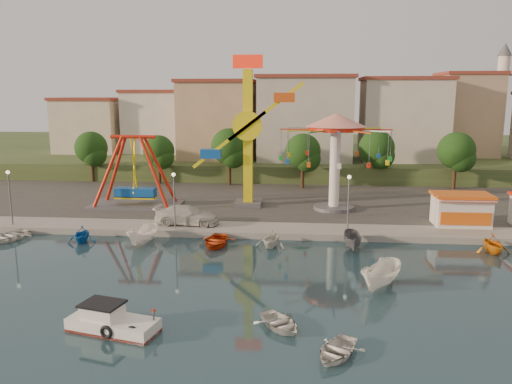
# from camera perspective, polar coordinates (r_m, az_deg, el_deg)

# --- Properties ---
(ground) EXTENTS (200.00, 200.00, 0.00)m
(ground) POSITION_cam_1_polar(r_m,az_deg,el_deg) (34.22, -1.28, -11.17)
(ground) COLOR #132835
(ground) RESTS_ON ground
(quay_deck) EXTENTS (200.00, 100.00, 0.60)m
(quay_deck) POSITION_cam_1_polar(r_m,az_deg,el_deg) (94.39, 2.80, 3.40)
(quay_deck) COLOR #9E998E
(quay_deck) RESTS_ON ground
(asphalt_pad) EXTENTS (90.00, 28.00, 0.01)m
(asphalt_pad) POSITION_cam_1_polar(r_m,az_deg,el_deg) (62.80, 1.68, -0.23)
(asphalt_pad) COLOR #4C4944
(asphalt_pad) RESTS_ON quay_deck
(hill_terrace) EXTENTS (200.00, 60.00, 3.00)m
(hill_terrace) POSITION_cam_1_polar(r_m,az_deg,el_deg) (99.20, 2.92, 4.48)
(hill_terrace) COLOR #384C26
(hill_terrace) RESTS_ON ground
(pirate_ship_ride) EXTENTS (10.00, 5.00, 8.00)m
(pirate_ship_ride) POSITION_cam_1_polar(r_m,az_deg,el_deg) (56.88, -13.71, 2.13)
(pirate_ship_ride) COLOR #59595E
(pirate_ship_ride) RESTS_ON quay_deck
(kamikaze_tower) EXTENTS (8.17, 3.10, 16.50)m
(kamikaze_tower) POSITION_cam_1_polar(r_m,az_deg,el_deg) (54.88, -0.50, 6.35)
(kamikaze_tower) COLOR #59595E
(kamikaze_tower) RESTS_ON quay_deck
(wave_swinger) EXTENTS (11.60, 11.60, 10.40)m
(wave_swinger) POSITION_cam_1_polar(r_m,az_deg,el_deg) (53.95, 9.08, 5.91)
(wave_swinger) COLOR #59595E
(wave_swinger) RESTS_ON quay_deck
(booth_left) EXTENTS (5.40, 3.78, 3.08)m
(booth_left) POSITION_cam_1_polar(r_m,az_deg,el_deg) (51.56, 22.39, -1.83)
(booth_left) COLOR white
(booth_left) RESTS_ON quay_deck
(lamp_post_0) EXTENTS (0.14, 0.14, 5.00)m
(lamp_post_0) POSITION_cam_1_polar(r_m,az_deg,el_deg) (53.20, -26.26, -0.74)
(lamp_post_0) COLOR #59595E
(lamp_post_0) RESTS_ON quay_deck
(lamp_post_1) EXTENTS (0.14, 0.14, 5.00)m
(lamp_post_1) POSITION_cam_1_polar(r_m,az_deg,el_deg) (46.98, -9.31, -1.16)
(lamp_post_1) COLOR #59595E
(lamp_post_1) RESTS_ON quay_deck
(lamp_post_2) EXTENTS (0.14, 0.14, 5.00)m
(lamp_post_2) POSITION_cam_1_polar(r_m,az_deg,el_deg) (45.78, 10.50, -1.52)
(lamp_post_2) COLOR #59595E
(lamp_post_2) RESTS_ON quay_deck
(tree_0) EXTENTS (4.60, 4.60, 7.19)m
(tree_0) POSITION_cam_1_polar(r_m,az_deg,el_deg) (74.90, -18.32, 4.82)
(tree_0) COLOR #382314
(tree_0) RESTS_ON quay_deck
(tree_1) EXTENTS (4.35, 4.35, 6.80)m
(tree_1) POSITION_cam_1_polar(r_m,az_deg,el_deg) (70.88, -11.07, 4.63)
(tree_1) COLOR #382314
(tree_1) RESTS_ON quay_deck
(tree_2) EXTENTS (5.02, 5.02, 7.85)m
(tree_2) POSITION_cam_1_polar(r_m,az_deg,el_deg) (68.31, -3.07, 5.19)
(tree_2) COLOR #382314
(tree_2) RESTS_ON quay_deck
(tree_3) EXTENTS (4.68, 4.68, 7.32)m
(tree_3) POSITION_cam_1_polar(r_m,az_deg,el_deg) (66.25, 5.39, 4.65)
(tree_3) COLOR #382314
(tree_3) RESTS_ON quay_deck
(tree_4) EXTENTS (4.86, 4.86, 7.60)m
(tree_4) POSITION_cam_1_polar(r_m,az_deg,el_deg) (70.00, 13.62, 4.89)
(tree_4) COLOR #382314
(tree_4) RESTS_ON quay_deck
(tree_5) EXTENTS (4.83, 4.83, 7.54)m
(tree_5) POSITION_cam_1_polar(r_m,az_deg,el_deg) (70.46, 21.92, 4.41)
(tree_5) COLOR #382314
(tree_5) RESTS_ON quay_deck
(building_0) EXTENTS (9.26, 9.53, 11.87)m
(building_0) POSITION_cam_1_polar(r_m,az_deg,el_deg) (85.94, -20.64, 7.73)
(building_0) COLOR beige
(building_0) RESTS_ON hill_terrace
(building_1) EXTENTS (12.33, 9.01, 8.63)m
(building_1) POSITION_cam_1_polar(r_m,az_deg,el_deg) (86.67, -11.79, 7.16)
(building_1) COLOR silver
(building_1) RESTS_ON hill_terrace
(building_2) EXTENTS (11.95, 9.28, 11.23)m
(building_2) POSITION_cam_1_polar(r_m,az_deg,el_deg) (84.35, -3.04, 8.16)
(building_2) COLOR tan
(building_2) RESTS_ON hill_terrace
(building_3) EXTENTS (12.59, 10.50, 9.20)m
(building_3) POSITION_cam_1_polar(r_m,az_deg,el_deg) (80.48, 6.50, 7.23)
(building_3) COLOR beige
(building_3) RESTS_ON hill_terrace
(building_4) EXTENTS (10.75, 9.23, 9.24)m
(building_4) POSITION_cam_1_polar(r_m,az_deg,el_deg) (85.28, 15.60, 7.13)
(building_4) COLOR beige
(building_4) RESTS_ON hill_terrace
(building_5) EXTENTS (12.77, 10.96, 11.21)m
(building_5) POSITION_cam_1_polar(r_m,az_deg,el_deg) (86.86, 24.58, 7.25)
(building_5) COLOR tan
(building_5) RESTS_ON hill_terrace
(minaret) EXTENTS (2.80, 2.80, 18.00)m
(minaret) POSITION_cam_1_polar(r_m,az_deg,el_deg) (91.45, 26.19, 9.75)
(minaret) COLOR silver
(minaret) RESTS_ON hill_terrace
(cabin_motorboat) EXTENTS (5.36, 3.07, 1.78)m
(cabin_motorboat) POSITION_cam_1_polar(r_m,az_deg,el_deg) (29.78, -16.25, -14.19)
(cabin_motorboat) COLOR white
(cabin_motorboat) RESTS_ON ground
(rowboat_a) EXTENTS (3.70, 3.92, 0.66)m
(rowboat_a) POSITION_cam_1_polar(r_m,az_deg,el_deg) (29.05, 2.76, -14.71)
(rowboat_a) COLOR white
(rowboat_a) RESTS_ON ground
(rowboat_b) EXTENTS (3.61, 3.99, 0.68)m
(rowboat_b) POSITION_cam_1_polar(r_m,az_deg,el_deg) (26.59, 9.14, -17.42)
(rowboat_b) COLOR white
(rowboat_b) RESTS_ON ground
(skiff) EXTENTS (4.03, 4.90, 1.81)m
(skiff) POSITION_cam_1_polar(r_m,az_deg,el_deg) (35.17, 14.15, -9.30)
(skiff) COLOR white
(skiff) RESTS_ON ground
(van) EXTENTS (6.28, 2.78, 1.79)m
(van) POSITION_cam_1_polar(r_m,az_deg,el_deg) (48.62, -7.88, -2.64)
(van) COLOR silver
(van) RESTS_ON quay_deck
(moored_boat_0) EXTENTS (3.62, 4.44, 0.81)m
(moored_boat_0) POSITION_cam_1_polar(r_m,az_deg,el_deg) (50.38, -26.42, -4.52)
(moored_boat_0) COLOR silver
(moored_boat_0) RESTS_ON ground
(moored_boat_1) EXTENTS (2.80, 3.13, 1.50)m
(moored_boat_1) POSITION_cam_1_polar(r_m,az_deg,el_deg) (47.11, -19.29, -4.56)
(moored_boat_1) COLOR #145EB4
(moored_boat_1) RESTS_ON ground
(moored_boat_2) EXTENTS (2.60, 4.40, 1.60)m
(moored_boat_2) POSITION_cam_1_polar(r_m,az_deg,el_deg) (45.12, -12.81, -4.82)
(moored_boat_2) COLOR white
(moored_boat_2) RESTS_ON ground
(moored_boat_3) EXTENTS (3.19, 4.29, 0.85)m
(moored_boat_3) POSITION_cam_1_polar(r_m,az_deg,el_deg) (43.72, -4.63, -5.59)
(moored_boat_3) COLOR #D04010
(moored_boat_3) RESTS_ON ground
(moored_boat_4) EXTENTS (3.30, 3.59, 1.59)m
(moored_boat_4) POSITION_cam_1_polar(r_m,az_deg,el_deg) (43.09, 1.73, -5.30)
(moored_boat_4) COLOR silver
(moored_boat_4) RESTS_ON ground
(moored_boat_5) EXTENTS (1.51, 3.87, 1.49)m
(moored_boat_5) POSITION_cam_1_polar(r_m,az_deg,el_deg) (43.30, 10.99, -5.50)
(moored_boat_5) COLOR #5B5A60
(moored_boat_5) RESTS_ON ground
(moored_boat_7) EXTENTS (2.96, 3.34, 1.65)m
(moored_boat_7) POSITION_cam_1_polar(r_m,az_deg,el_deg) (45.96, 25.46, -5.32)
(moored_boat_7) COLOR orange
(moored_boat_7) RESTS_ON ground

